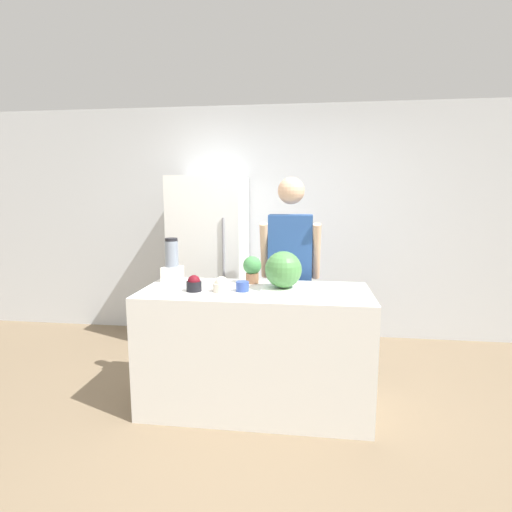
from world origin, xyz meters
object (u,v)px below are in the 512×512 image
at_px(watermelon, 283,270).
at_px(bowl_small_blue, 242,286).
at_px(person, 290,275).
at_px(bowl_cream, 222,285).
at_px(bowl_cherries, 194,284).
at_px(potted_plant, 252,268).
at_px(refrigerator, 210,261).
at_px(blender, 172,264).

relative_size(watermelon, bowl_small_blue, 2.88).
relative_size(person, bowl_cream, 13.56).
xyz_separation_m(bowl_cherries, potted_plant, (0.39, 0.32, 0.07)).
distance_m(refrigerator, blender, 1.09).
height_order(person, bowl_cherries, person).
height_order(person, watermelon, person).
relative_size(blender, potted_plant, 1.63).
height_order(person, bowl_small_blue, person).
relative_size(refrigerator, blender, 5.10).
distance_m(bowl_small_blue, blender, 0.69).
distance_m(bowl_cherries, bowl_cream, 0.20).
bearing_deg(potted_plant, bowl_cherries, -140.20).
bearing_deg(bowl_small_blue, blender, 156.74).
bearing_deg(person, potted_plant, -129.41).
bearing_deg(potted_plant, person, 50.59).
height_order(blender, potted_plant, blender).
relative_size(refrigerator, bowl_small_blue, 18.96).
height_order(refrigerator, watermelon, refrigerator).
distance_m(person, blender, 1.02).
height_order(watermelon, potted_plant, watermelon).
distance_m(person, bowl_cherries, 0.96).
xyz_separation_m(person, watermelon, (-0.03, -0.54, 0.15)).
xyz_separation_m(bowl_cream, blender, (-0.47, 0.29, 0.10)).
bearing_deg(watermelon, bowl_small_blue, -162.77).
xyz_separation_m(refrigerator, person, (0.89, -0.71, 0.02)).
relative_size(bowl_cherries, bowl_cream, 0.92).
xyz_separation_m(bowl_cream, bowl_small_blue, (0.15, 0.02, -0.01)).
distance_m(bowl_cream, bowl_small_blue, 0.15).
bearing_deg(bowl_cherries, potted_plant, 39.80).
relative_size(bowl_small_blue, potted_plant, 0.44).
bearing_deg(blender, bowl_small_blue, -23.26).
bearing_deg(potted_plant, watermelon, -36.30).
height_order(bowl_cream, potted_plant, potted_plant).
bearing_deg(bowl_cherries, blender, 131.12).
bearing_deg(bowl_cherries, bowl_small_blue, 6.77).
xyz_separation_m(person, bowl_cherries, (-0.68, -0.67, 0.05)).
distance_m(refrigerator, person, 1.14).
bearing_deg(refrigerator, bowl_cherries, -81.16).
xyz_separation_m(watermelon, potted_plant, (-0.26, 0.19, -0.03)).
distance_m(refrigerator, bowl_cream, 1.43).
xyz_separation_m(person, bowl_small_blue, (-0.32, -0.63, 0.03)).
bearing_deg(bowl_small_blue, bowl_cream, -170.68).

